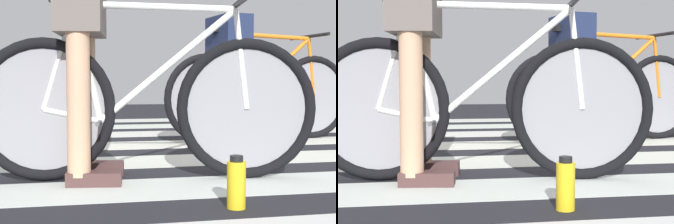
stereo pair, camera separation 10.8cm
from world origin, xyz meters
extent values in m
cube|color=black|center=(0.00, 0.00, 0.01)|extent=(18.00, 14.00, 0.02)
cube|color=silver|center=(-0.14, -0.89, 0.02)|extent=(5.20, 0.44, 0.00)
cube|color=beige|center=(-0.07, -0.14, 0.02)|extent=(5.20, 0.44, 0.00)
cube|color=beige|center=(-0.11, 0.62, 0.02)|extent=(5.20, 0.44, 0.00)
cube|color=beige|center=(0.14, 1.39, 0.02)|extent=(5.20, 0.44, 0.00)
cube|color=beige|center=(0.02, 2.13, 0.02)|extent=(5.20, 0.44, 0.00)
cube|color=beige|center=(0.10, 2.92, 0.02)|extent=(5.20, 0.44, 0.00)
torus|color=black|center=(-0.72, -0.60, 0.38)|extent=(0.72, 0.15, 0.72)
torus|color=black|center=(0.29, -0.74, 0.38)|extent=(0.72, 0.15, 0.72)
cylinder|color=gray|center=(-0.72, -0.60, 0.38)|extent=(0.60, 0.09, 0.61)
cylinder|color=gray|center=(0.29, -0.74, 0.38)|extent=(0.60, 0.09, 0.61)
cylinder|color=white|center=(-0.17, -0.68, 0.89)|extent=(0.80, 0.14, 0.05)
cylinder|color=white|center=(-0.11, -0.69, 0.60)|extent=(0.70, 0.13, 0.59)
cylinder|color=white|center=(-0.51, -0.63, 0.61)|extent=(0.16, 0.05, 0.59)
cylinder|color=white|center=(-0.59, -0.62, 0.35)|extent=(0.29, 0.07, 0.09)
cylinder|color=white|center=(-0.64, -0.61, 0.64)|extent=(0.19, 0.05, 0.53)
cylinder|color=white|center=(0.26, -0.74, 0.63)|extent=(0.09, 0.04, 0.50)
cylinder|color=black|center=(0.23, -0.73, 0.90)|extent=(0.10, 0.52, 0.03)
cylinder|color=#4C4C51|center=(-0.45, -0.64, 0.32)|extent=(0.07, 0.34, 0.02)
cylinder|color=tan|center=(-0.52, -0.49, 0.53)|extent=(0.11, 0.11, 0.92)
cylinder|color=tan|center=(-0.55, -0.77, 0.53)|extent=(0.11, 0.11, 0.92)
cube|color=#655B56|center=(-0.54, -0.63, 0.89)|extent=(0.27, 0.44, 0.28)
cube|color=#492F2D|center=(-0.45, -0.50, 0.06)|extent=(0.27, 0.13, 0.07)
cube|color=#492F2D|center=(-0.49, -0.78, 0.06)|extent=(0.27, 0.13, 0.07)
torus|color=black|center=(0.45, 0.62, 0.38)|extent=(0.72, 0.17, 0.72)
torus|color=black|center=(1.46, 0.79, 0.38)|extent=(0.72, 0.17, 0.72)
cylinder|color=gray|center=(0.45, 0.62, 0.38)|extent=(0.60, 0.11, 0.61)
cylinder|color=gray|center=(1.46, 0.79, 0.38)|extent=(0.60, 0.11, 0.61)
cylinder|color=orange|center=(1.01, 0.71, 0.89)|extent=(0.80, 0.17, 0.05)
cylinder|color=orange|center=(1.07, 0.72, 0.60)|extent=(0.70, 0.15, 0.59)
cylinder|color=orange|center=(0.67, 0.65, 0.61)|extent=(0.16, 0.06, 0.59)
cylinder|color=orange|center=(0.59, 0.64, 0.35)|extent=(0.29, 0.07, 0.09)
cylinder|color=orange|center=(0.53, 0.63, 0.64)|extent=(0.19, 0.06, 0.53)
cylinder|color=orange|center=(1.43, 0.78, 0.63)|extent=(0.09, 0.04, 0.50)
cube|color=black|center=(0.61, 0.64, 0.93)|extent=(0.25, 0.13, 0.05)
cylinder|color=black|center=(1.40, 0.78, 0.90)|extent=(0.11, 0.52, 0.03)
cylinder|color=#4C4C51|center=(0.73, 0.66, 0.32)|extent=(0.08, 0.34, 0.02)
cylinder|color=beige|center=(0.62, 0.79, 0.53)|extent=(0.11, 0.11, 0.92)
cylinder|color=beige|center=(0.66, 0.51, 0.53)|extent=(0.11, 0.11, 0.92)
cube|color=#1C2646|center=(0.64, 0.65, 0.89)|extent=(0.28, 0.44, 0.28)
cube|color=#28224F|center=(0.69, 0.80, 0.06)|extent=(0.27, 0.14, 0.07)
cube|color=#28224F|center=(0.73, 0.52, 0.06)|extent=(0.27, 0.14, 0.07)
cylinder|color=yellow|center=(0.05, -1.28, 0.11)|extent=(0.07, 0.07, 0.19)
cylinder|color=black|center=(0.05, -1.28, 0.22)|extent=(0.05, 0.05, 0.02)
camera|label=1|loc=(-0.57, -3.06, 0.52)|focal=51.53mm
camera|label=2|loc=(-0.46, -3.06, 0.52)|focal=51.53mm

